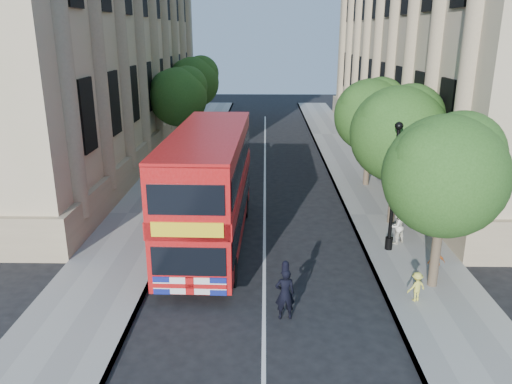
{
  "coord_description": "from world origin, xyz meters",
  "views": [
    {
      "loc": [
        0.0,
        -12.54,
        8.43
      ],
      "look_at": [
        -0.35,
        6.62,
        2.3
      ],
      "focal_mm": 35.0,
      "sensor_mm": 36.0,
      "label": 1
    }
  ],
  "objects_px": {
    "police_constable": "(285,294)",
    "box_van": "(216,159)",
    "lamp_post": "(393,193)",
    "double_decker_bus": "(209,185)",
    "woman_pedestrian": "(397,226)"
  },
  "relations": [
    {
      "from": "police_constable",
      "to": "box_van",
      "type": "bearing_deg",
      "value": -82.86
    },
    {
      "from": "lamp_post",
      "to": "police_constable",
      "type": "distance_m",
      "value": 6.84
    },
    {
      "from": "lamp_post",
      "to": "double_decker_bus",
      "type": "distance_m",
      "value": 7.26
    },
    {
      "from": "double_decker_bus",
      "to": "box_van",
      "type": "xyz_separation_m",
      "value": [
        -0.66,
        9.62,
        -1.29
      ]
    },
    {
      "from": "police_constable",
      "to": "woman_pedestrian",
      "type": "xyz_separation_m",
      "value": [
        4.8,
        5.62,
        0.02
      ]
    },
    {
      "from": "lamp_post",
      "to": "box_van",
      "type": "height_order",
      "value": "lamp_post"
    },
    {
      "from": "police_constable",
      "to": "woman_pedestrian",
      "type": "distance_m",
      "value": 7.39
    },
    {
      "from": "double_decker_bus",
      "to": "woman_pedestrian",
      "type": "relative_size",
      "value": 6.93
    },
    {
      "from": "double_decker_bus",
      "to": "police_constable",
      "type": "bearing_deg",
      "value": -61.42
    },
    {
      "from": "box_van",
      "to": "woman_pedestrian",
      "type": "xyz_separation_m",
      "value": [
        8.33,
        -9.59,
        -0.44
      ]
    },
    {
      "from": "police_constable",
      "to": "woman_pedestrian",
      "type": "bearing_deg",
      "value": -136.44
    },
    {
      "from": "lamp_post",
      "to": "box_van",
      "type": "xyz_separation_m",
      "value": [
        -7.9,
        10.21,
        -1.21
      ]
    },
    {
      "from": "police_constable",
      "to": "lamp_post",
      "type": "bearing_deg",
      "value": -137.06
    },
    {
      "from": "lamp_post",
      "to": "double_decker_bus",
      "type": "height_order",
      "value": "lamp_post"
    },
    {
      "from": "box_van",
      "to": "woman_pedestrian",
      "type": "relative_size",
      "value": 3.19
    }
  ]
}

